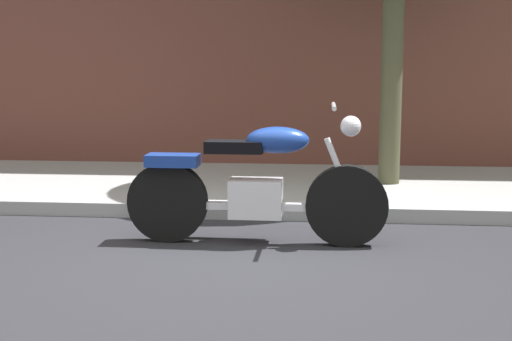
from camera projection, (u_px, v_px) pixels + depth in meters
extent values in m
plane|color=#28282D|center=(219.00, 258.00, 5.32)|extent=(60.00, 60.00, 0.00)
cube|color=#9A9A9A|center=(254.00, 187.00, 8.05)|extent=(25.60, 2.94, 0.14)
cylinder|color=black|center=(347.00, 206.00, 5.62)|extent=(0.68, 0.13, 0.68)
cylinder|color=black|center=(168.00, 202.00, 5.77)|extent=(0.68, 0.13, 0.68)
cube|color=silver|center=(256.00, 198.00, 5.69)|extent=(0.44, 0.28, 0.32)
cube|color=silver|center=(256.00, 206.00, 5.70)|extent=(1.36, 0.09, 0.06)
ellipsoid|color=navy|center=(278.00, 140.00, 5.60)|extent=(0.52, 0.26, 0.22)
cube|color=black|center=(234.00, 147.00, 5.64)|extent=(0.48, 0.24, 0.10)
cube|color=navy|center=(173.00, 160.00, 5.71)|extent=(0.44, 0.24, 0.10)
cylinder|color=silver|center=(340.00, 172.00, 5.58)|extent=(0.27, 0.05, 0.58)
cylinder|color=silver|center=(334.00, 106.00, 5.51)|extent=(0.04, 0.70, 0.04)
sphere|color=silver|center=(351.00, 126.00, 5.52)|extent=(0.17, 0.17, 0.17)
cylinder|color=silver|center=(229.00, 205.00, 5.89)|extent=(0.80, 0.09, 0.09)
cylinder|color=#494932|center=(392.00, 62.00, 7.70)|extent=(0.24, 0.24, 3.07)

